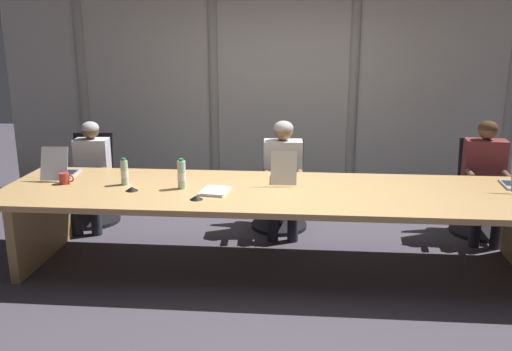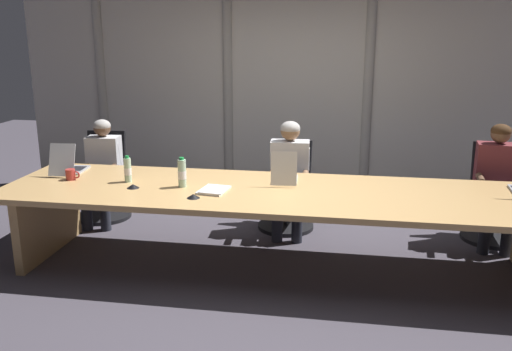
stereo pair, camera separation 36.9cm
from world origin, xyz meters
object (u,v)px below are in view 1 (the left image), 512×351
Objects in this scene: laptop_left_end at (61,170)px; spiral_notepad at (215,191)px; person_left_mid at (283,169)px; conference_mic_middle at (132,189)px; water_bottle_primary at (182,175)px; coffee_mug_near at (65,178)px; person_left_end at (91,168)px; water_bottle_secondary at (124,173)px; laptop_left_mid at (283,176)px; office_chair_left_mid at (280,195)px; person_center at (485,173)px; office_chair_left_end at (92,189)px; conference_mic_left_side at (196,197)px; office_chair_center at (481,199)px.

laptop_left_end reaches higher than spiral_notepad.
person_left_mid reaches higher than conference_mic_middle.
laptop_left_end is at bearing 166.48° from water_bottle_primary.
person_left_mid is 2.15m from coffee_mug_near.
water_bottle_secondary is at bearing 31.82° from person_left_end.
laptop_left_mid is at bearing 6.71° from coffee_mug_near.
laptop_left_mid is at bearing 66.85° from person_left_end.
water_bottle_primary is at bearing -28.49° from office_chair_left_mid.
office_chair_left_mid is 0.77× the size of person_center.
laptop_left_mid is at bearing 63.75° from office_chair_left_end.
person_left_mid is 1.43m from conference_mic_left_side.
water_bottle_primary reaches higher than conference_mic_middle.
office_chair_center is at bearing 27.40° from conference_mic_left_side.
person_left_end is 1.83m from spiral_notepad.
water_bottle_primary is (-2.89, -0.96, 0.17)m from person_center.
person_left_mid is 10.66× the size of conference_mic_middle.
coffee_mug_near is at bearing -154.48° from laptop_left_end.
person_left_mid reaches higher than laptop_left_end.
office_chair_left_end is 2.10m from office_chair_left_mid.
water_bottle_primary is at bearing 43.56° from office_chair_left_end.
person_left_end is 4.64× the size of water_bottle_secondary.
person_left_end is at bearing 127.51° from water_bottle_secondary.
spiral_notepad is at bearing -108.98° from laptop_left_end.
person_left_end reaches higher than water_bottle_primary.
laptop_left_end reaches higher than office_chair_center.
laptop_left_end is 1.54m from conference_mic_left_side.
laptop_left_end is 0.48× the size of office_chair_center.
office_chair_left_mid is at bearing 37.17° from water_bottle_secondary.
water_bottle_primary is at bearing -8.13° from water_bottle_secondary.
person_left_mid reaches higher than person_left_end.
conference_mic_left_side is (-2.74, -1.42, 0.38)m from office_chair_center.
person_center reaches higher than laptop_left_end.
person_left_end is at bearing -7.44° from laptop_left_end.
conference_mic_left_side is 0.33× the size of spiral_notepad.
spiral_notepad is (0.12, 0.23, -0.01)m from conference_mic_left_side.
conference_mic_middle reaches higher than spiral_notepad.
conference_mic_left_side is at bearing -59.00° from water_bottle_primary.
office_chair_left_mid is 6.84× the size of coffee_mug_near.
water_bottle_primary reaches higher than coffee_mug_near.
person_center is 10.91× the size of conference_mic_middle.
water_bottle_primary is (-2.93, -1.11, 0.49)m from office_chair_center.
person_center reaches higher than office_chair_center.
spiral_notepad is (-2.63, -1.20, 0.37)m from office_chair_center.
office_chair_center is at bearing -71.38° from laptop_left_mid.
office_chair_left_end is 4.19m from person_center.
laptop_left_mid is 0.93m from water_bottle_primary.
person_left_end is (0.03, 0.65, -0.15)m from laptop_left_end.
person_center reaches higher than laptop_left_mid.
office_chair_left_end is at bearing -86.30° from person_center.
conference_mic_left_side is (1.39, -1.26, 0.10)m from person_left_end.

